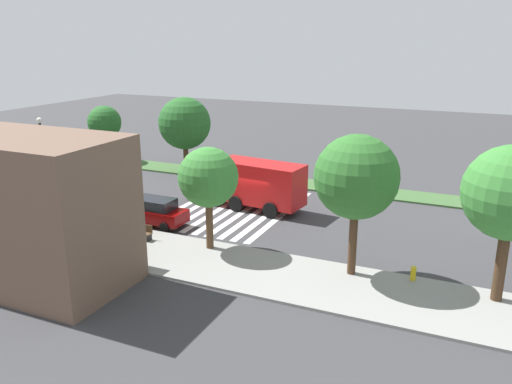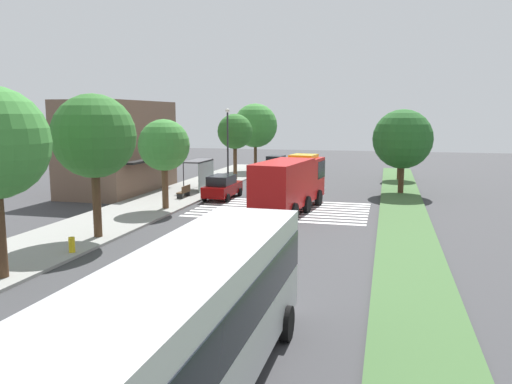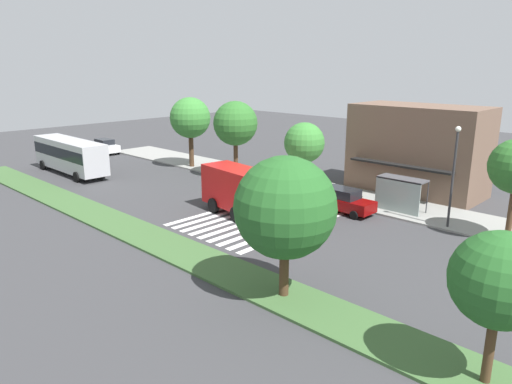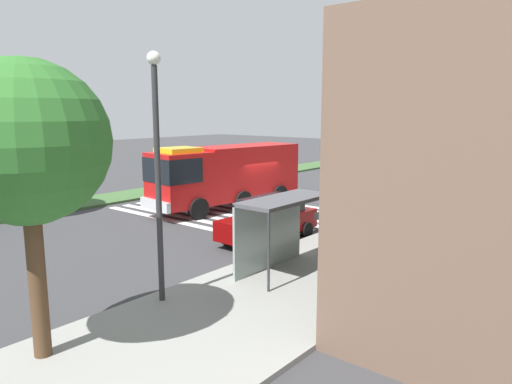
{
  "view_description": "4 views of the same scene",
  "coord_description": "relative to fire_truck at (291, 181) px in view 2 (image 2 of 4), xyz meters",
  "views": [
    {
      "loc": [
        -14.3,
        31.86,
        11.83
      ],
      "look_at": [
        0.04,
        0.08,
        1.45
      ],
      "focal_mm": 36.65,
      "sensor_mm": 36.0,
      "label": 1
    },
    {
      "loc": [
        -31.55,
        -6.8,
        6.35
      ],
      "look_at": [
        -0.55,
        1.14,
        1.5
      ],
      "focal_mm": 36.09,
      "sensor_mm": 36.0,
      "label": 2
    },
    {
      "loc": [
        23.69,
        -23.3,
        10.54
      ],
      "look_at": [
        -0.09,
        1.35,
        1.32
      ],
      "focal_mm": 33.02,
      "sensor_mm": 36.0,
      "label": 3
    },
    {
      "loc": [
        20.21,
        16.98,
        5.33
      ],
      "look_at": [
        1.29,
        1.37,
        1.12
      ],
      "focal_mm": 33.22,
      "sensor_mm": 36.0,
      "label": 4
    }
  ],
  "objects": [
    {
      "name": "ground_plane",
      "position": [
        -1.62,
        0.7,
        -1.97
      ],
      "size": [
        120.0,
        120.0,
        0.0
      ],
      "primitive_type": "plane",
      "color": "#38383A"
    },
    {
      "name": "sidewalk",
      "position": [
        -1.62,
        9.77,
        -1.9
      ],
      "size": [
        60.0,
        5.29,
        0.14
      ],
      "primitive_type": "cube",
      "color": "gray",
      "rests_on": "ground_plane"
    },
    {
      "name": "median_strip",
      "position": [
        -1.62,
        -7.21,
        -1.9
      ],
      "size": [
        60.0,
        3.0,
        0.14
      ],
      "primitive_type": "cube",
      "color": "#3D6033",
      "rests_on": "ground_plane"
    },
    {
      "name": "crosswalk",
      "position": [
        0.1,
        0.7,
        -1.97
      ],
      "size": [
        7.65,
        11.55,
        0.01
      ],
      "color": "silver",
      "rests_on": "ground_plane"
    },
    {
      "name": "fire_truck",
      "position": [
        0.0,
        0.0,
        0.0
      ],
      "size": [
        9.41,
        3.57,
        3.53
      ],
      "rotation": [
        0.0,
        0.0,
        -0.13
      ],
      "color": "#B71414",
      "rests_on": "ground_plane"
    },
    {
      "name": "parked_car_mid",
      "position": [
        3.48,
        5.92,
        -1.06
      ],
      "size": [
        4.69,
        2.05,
        1.8
      ],
      "rotation": [
        0.0,
        0.0,
        -0.01
      ],
      "color": "#720505",
      "rests_on": "ground_plane"
    },
    {
      "name": "parked_car_east",
      "position": [
        22.93,
        5.93,
        -1.06
      ],
      "size": [
        4.56,
        2.28,
        1.78
      ],
      "rotation": [
        0.0,
        0.0,
        -0.06
      ],
      "color": "#474C51",
      "rests_on": "ground_plane"
    },
    {
      "name": "transit_bus",
      "position": [
        -23.48,
        -2.18,
        0.07
      ],
      "size": [
        11.16,
        2.94,
        3.44
      ],
      "rotation": [
        0.0,
        0.0,
        3.13
      ],
      "color": "#B2B2B7",
      "rests_on": "ground_plane"
    },
    {
      "name": "bus_stop_shelter",
      "position": [
        6.55,
        8.65,
        -0.09
      ],
      "size": [
        3.5,
        1.4,
        2.46
      ],
      "color": "#4C4C51",
      "rests_on": "sidewalk"
    },
    {
      "name": "bench_near_shelter",
      "position": [
        2.55,
        8.64,
        -1.38
      ],
      "size": [
        1.6,
        0.5,
        0.9
      ],
      "color": "#4C3823",
      "rests_on": "sidewalk"
    },
    {
      "name": "street_lamp",
      "position": [
        10.63,
        7.72,
        2.09
      ],
      "size": [
        0.36,
        0.36,
        6.71
      ],
      "color": "#2D2D30",
      "rests_on": "sidewalk"
    },
    {
      "name": "storefront_building",
      "position": [
        4.67,
        15.11,
        1.72
      ],
      "size": [
        10.82,
        6.21,
        7.39
      ],
      "color": "brown",
      "rests_on": "ground_plane"
    },
    {
      "name": "sidewalk_tree_west",
      "position": [
        -10.27,
        8.12,
        3.27
      ],
      "size": [
        4.2,
        4.2,
        7.23
      ],
      "color": "#47301E",
      "rests_on": "sidewalk"
    },
    {
      "name": "sidewalk_tree_center",
      "position": [
        -1.98,
        8.12,
        2.34
      ],
      "size": [
        3.38,
        3.38,
        5.9
      ],
      "color": "#513823",
      "rests_on": "sidewalk"
    },
    {
      "name": "sidewalk_tree_east",
      "position": [
        14.21,
        8.12,
        2.71
      ],
      "size": [
        3.35,
        3.35,
        6.25
      ],
      "color": "#513823",
      "rests_on": "sidewalk"
    },
    {
      "name": "sidewalk_tree_far_east",
      "position": [
        22.06,
        8.12,
        3.12
      ],
      "size": [
        4.82,
        4.82,
        7.38
      ],
      "color": "#513823",
      "rests_on": "sidewalk"
    },
    {
      "name": "median_tree_far_west",
      "position": [
        9.04,
        -7.21,
        2.42
      ],
      "size": [
        4.68,
        4.68,
        6.61
      ],
      "color": "#47301E",
      "rests_on": "median_strip"
    },
    {
      "name": "median_tree_west",
      "position": [
        18.1,
        -7.21,
        1.91
      ],
      "size": [
        3.21,
        3.21,
        5.37
      ],
      "color": "#47301E",
      "rests_on": "median_strip"
    },
    {
      "name": "fire_hydrant",
      "position": [
        -13.29,
        7.62,
        -1.48
      ],
      "size": [
        0.28,
        0.28,
        0.7
      ],
      "primitive_type": "cylinder",
      "color": "gold",
      "rests_on": "sidewalk"
    }
  ]
}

